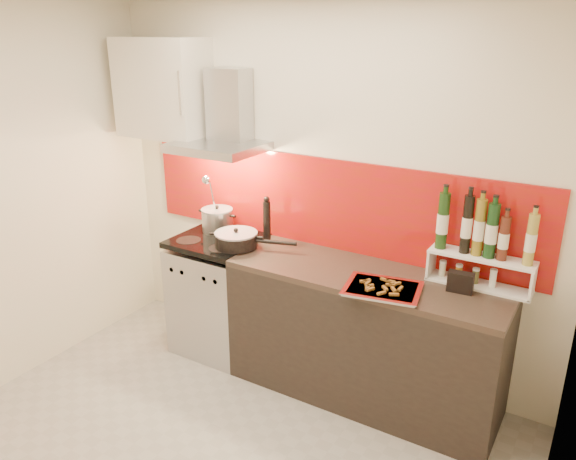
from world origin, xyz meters
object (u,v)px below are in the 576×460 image
Objects in this scene: pepper_mill at (267,220)px; baking_tray at (383,288)px; saute_pan at (237,239)px; counter at (364,336)px; stock_pot at (217,220)px; range_stove at (220,295)px.

pepper_mill reaches higher than baking_tray.
saute_pan is 1.64× the size of pepper_mill.
counter is 7.54× the size of stock_pot.
pepper_mill is at bearing 58.51° from saute_pan.
pepper_mill reaches higher than counter.
counter is 3.14× the size of saute_pan.
stock_pot reaches higher than baking_tray.
stock_pot is 0.48× the size of baking_tray.
baking_tray reaches higher than counter.
stock_pot is 0.42× the size of saute_pan.
range_stove is at bearing -158.23° from pepper_mill.
range_stove reaches higher than counter.
stock_pot reaches higher than saute_pan.
counter is 1.10m from saute_pan.
pepper_mill is at bearing 1.57° from stock_pot.
pepper_mill is (0.44, 0.01, 0.07)m from stock_pot.
range_stove is 1.81× the size of baking_tray.
baking_tray is at bearing -16.96° from pepper_mill.
baking_tray is at bearing -7.17° from range_stove.
range_stove is 0.57m from saute_pan.
baking_tray is (1.15, -0.11, -0.05)m from saute_pan.
pepper_mill is 0.70× the size of baking_tray.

